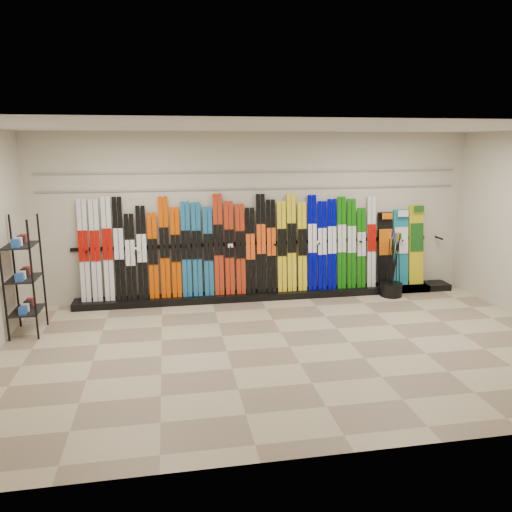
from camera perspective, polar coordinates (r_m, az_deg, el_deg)
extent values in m
plane|color=gray|center=(7.16, 3.85, -10.30)|extent=(8.00, 8.00, 0.00)
plane|color=beige|center=(9.12, 0.20, 4.59)|extent=(8.00, 0.00, 8.00)
plane|color=silver|center=(6.59, 4.26, 14.48)|extent=(8.00, 8.00, 0.00)
cube|color=black|center=(9.27, 1.81, -4.42)|extent=(8.00, 0.40, 0.12)
cube|color=silver|center=(9.01, -19.09, 0.54)|extent=(0.17, 0.22, 1.76)
cube|color=silver|center=(8.98, -17.88, 0.58)|extent=(0.17, 0.22, 1.76)
cube|color=silver|center=(8.96, -16.59, 0.76)|extent=(0.17, 0.23, 1.80)
cube|color=black|center=(8.94, -15.39, 0.78)|extent=(0.17, 0.23, 1.79)
cube|color=black|center=(8.93, -14.16, -0.11)|extent=(0.17, 0.19, 1.50)
cube|color=black|center=(8.92, -12.90, 0.37)|extent=(0.17, 0.21, 1.63)
cube|color=#D04300|center=(8.91, -11.69, 0.02)|extent=(0.17, 0.19, 1.51)
cube|color=#D04300|center=(8.90, -10.42, 0.95)|extent=(0.17, 0.23, 1.78)
cube|color=#D04300|center=(8.91, -9.15, 0.39)|extent=(0.17, 0.20, 1.59)
cube|color=#1A5D8F|center=(8.91, -7.98, 0.74)|extent=(0.17, 0.21, 1.68)
cube|color=#1A5D8F|center=(8.92, -6.78, 0.74)|extent=(0.17, 0.21, 1.67)
cube|color=#1A5D8F|center=(8.93, -5.47, 0.52)|extent=(0.17, 0.20, 1.59)
cube|color=#B22C11|center=(8.94, -4.32, 1.29)|extent=(0.17, 0.23, 1.81)
cube|color=#B22C11|center=(8.97, -3.06, 0.91)|extent=(0.17, 0.21, 1.68)
cube|color=#B22C11|center=(8.99, -1.79, 0.79)|extent=(0.17, 0.21, 1.63)
cube|color=black|center=(9.03, -0.65, 0.60)|extent=(0.17, 0.20, 1.55)
cube|color=black|center=(9.05, 0.59, 1.40)|extent=(0.17, 0.23, 1.79)
cube|color=black|center=(9.09, 1.76, 1.12)|extent=(0.17, 0.22, 1.69)
cube|color=yellow|center=(9.13, 2.98, 1.06)|extent=(0.17, 0.21, 1.65)
cube|color=yellow|center=(9.17, 4.09, 1.52)|extent=(0.17, 0.23, 1.79)
cube|color=yellow|center=(9.23, 5.31, 1.08)|extent=(0.17, 0.21, 1.64)
cube|color=#00019B|center=(9.28, 6.44, 1.50)|extent=(0.17, 0.22, 1.76)
cube|color=#00019B|center=(9.34, 7.56, 1.18)|extent=(0.17, 0.21, 1.64)
cube|color=#00019B|center=(9.39, 8.66, 1.32)|extent=(0.17, 0.21, 1.68)
cube|color=#106609|center=(9.45, 9.76, 1.48)|extent=(0.17, 0.22, 1.72)
cube|color=#106609|center=(9.52, 10.86, 1.38)|extent=(0.17, 0.21, 1.67)
cube|color=#106609|center=(9.60, 11.94, 0.90)|extent=(0.17, 0.19, 1.50)
cube|color=silver|center=(9.67, 13.06, 1.56)|extent=(0.17, 0.22, 1.71)
cube|color=black|center=(9.83, 14.54, 0.76)|extent=(0.29, 0.22, 1.41)
cube|color=#14728C|center=(9.97, 16.22, 0.93)|extent=(0.30, 0.22, 1.44)
cube|color=gold|center=(10.11, 17.84, 1.22)|extent=(0.29, 0.24, 1.52)
cube|color=black|center=(8.12, -25.03, -2.11)|extent=(0.40, 0.60, 1.77)
cylinder|color=black|center=(9.68, 15.18, -3.71)|extent=(0.41, 0.41, 0.25)
cylinder|color=black|center=(9.63, 14.99, -0.81)|extent=(0.12, 0.06, 1.18)
cylinder|color=black|center=(9.51, 15.77, -1.02)|extent=(0.11, 0.12, 1.17)
cylinder|color=black|center=(9.67, 15.36, -0.77)|extent=(0.07, 0.09, 1.18)
cylinder|color=black|center=(9.59, 16.04, -0.92)|extent=(0.15, 0.09, 1.17)
cylinder|color=black|center=(9.49, 15.49, -1.04)|extent=(0.10, 0.03, 1.18)
cylinder|color=black|center=(9.62, 15.49, -0.85)|extent=(0.13, 0.04, 1.18)
cylinder|color=black|center=(9.59, 15.24, -0.88)|extent=(0.10, 0.11, 1.18)
cylinder|color=black|center=(9.44, 15.64, -1.12)|extent=(0.07, 0.13, 1.18)
cylinder|color=black|center=(9.52, 15.59, -0.99)|extent=(0.14, 0.02, 1.18)
cylinder|color=black|center=(9.61, 14.90, -0.82)|extent=(0.09, 0.15, 1.17)
cube|color=gray|center=(9.04, 0.22, 7.71)|extent=(7.60, 0.02, 0.03)
cube|color=gray|center=(9.02, 0.22, 9.60)|extent=(7.60, 0.02, 0.03)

